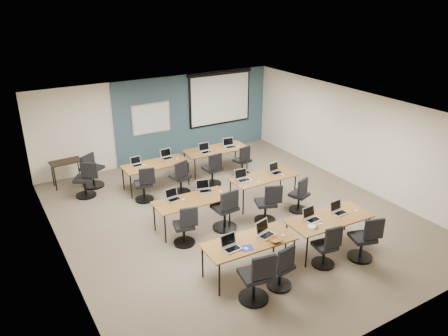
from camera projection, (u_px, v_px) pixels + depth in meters
floor at (233, 216)px, 10.88m from camera, size 8.00×9.00×0.02m
ceiling at (234, 111)px, 9.83m from camera, size 8.00×9.00×0.02m
wall_back at (159, 120)px, 13.92m from camera, size 8.00×0.04×2.70m
wall_front at (386, 261)px, 6.79m from camera, size 8.00×0.04×2.70m
wall_left at (59, 206)px, 8.47m from camera, size 0.04×9.00×2.70m
wall_right at (355, 138)px, 12.24m from camera, size 0.04×9.00×2.70m
blue_accent_panel at (195, 114)px, 14.49m from camera, size 5.50×0.04×2.70m
whiteboard at (151, 119)px, 13.68m from camera, size 1.28×0.03×0.98m
projector_screen at (220, 95)px, 14.67m from camera, size 2.40×0.10×1.82m
training_table_front_left at (249, 243)px, 8.49m from camera, size 1.85×0.77×0.73m
training_table_front_right at (329, 220)px, 9.32m from camera, size 1.87×0.78×0.73m
training_table_mid_left at (192, 201)px, 10.13m from camera, size 1.79×0.75×0.73m
training_table_mid_right at (263, 178)px, 11.34m from camera, size 1.76×0.73×0.73m
training_table_back_left at (156, 165)px, 12.16m from camera, size 1.83×0.76×0.73m
training_table_back_right at (216, 150)px, 13.24m from camera, size 1.93×0.81×0.73m
laptop_0 at (231, 245)px, 8.22m from camera, size 0.34×0.29×0.26m
mouse_0 at (246, 249)px, 8.21m from camera, size 0.08×0.11×0.03m
task_chair_0 at (256, 281)px, 7.80m from camera, size 0.56×0.56×1.03m
laptop_1 at (265, 232)px, 8.67m from camera, size 0.35×0.30×0.27m
mouse_1 at (284, 235)px, 8.64m from camera, size 0.08×0.10×0.03m
task_chair_1 at (281, 271)px, 8.15m from camera, size 0.48×0.48×0.97m
laptop_2 at (311, 217)px, 9.23m from camera, size 0.33×0.28×0.25m
mouse_2 at (321, 223)px, 9.07m from camera, size 0.07×0.09×0.03m
task_chair_2 at (326, 249)px, 8.80m from camera, size 0.47×0.47×0.96m
laptop_3 at (338, 210)px, 9.51m from camera, size 0.33×0.28×0.25m
mouse_3 at (357, 210)px, 9.60m from camera, size 0.07×0.10×0.03m
task_chair_3 at (364, 242)px, 9.02m from camera, size 0.53×0.52×1.00m
laptop_4 at (173, 197)px, 10.10m from camera, size 0.31×0.27×0.24m
mouse_4 at (183, 200)px, 10.08m from camera, size 0.08×0.11×0.03m
task_chair_4 at (185, 229)px, 9.54m from camera, size 0.48×0.48×0.96m
laptop_5 at (204, 188)px, 10.52m from camera, size 0.33×0.28×0.25m
mouse_5 at (221, 191)px, 10.49m from camera, size 0.08×0.10×0.03m
task_chair_5 at (226, 213)px, 10.13m from camera, size 0.58×0.58×1.05m
laptop_6 at (243, 178)px, 11.10m from camera, size 0.36×0.30×0.27m
mouse_6 at (259, 182)px, 10.99m from camera, size 0.06×0.10×0.03m
task_chair_6 at (267, 207)px, 10.46m from camera, size 0.55×0.52×1.00m
laptop_7 at (276, 170)px, 11.53m from camera, size 0.34×0.29×0.26m
mouse_7 at (283, 175)px, 11.40m from camera, size 0.08×0.11×0.03m
task_chair_7 at (300, 198)px, 10.95m from camera, size 0.48×0.47×0.95m
laptop_8 at (137, 163)px, 12.01m from camera, size 0.30×0.26×0.23m
mouse_8 at (144, 165)px, 12.02m from camera, size 0.09×0.11×0.04m
task_chair_8 at (145, 187)px, 11.50m from camera, size 0.50×0.50×0.98m
laptop_9 at (167, 156)px, 12.51m from camera, size 0.34×0.29×0.26m
mouse_9 at (177, 159)px, 12.45m from camera, size 0.07×0.10×0.03m
task_chair_9 at (181, 180)px, 11.88m from camera, size 0.54×0.53×1.01m
laptop_10 at (205, 150)px, 12.96m from camera, size 0.35×0.30×0.26m
mouse_10 at (208, 152)px, 12.95m from camera, size 0.06×0.09×0.03m
task_chair_10 at (213, 172)px, 12.40m from camera, size 0.52×0.52×1.00m
laptop_11 at (230, 145)px, 13.37m from camera, size 0.35×0.30×0.27m
mouse_11 at (238, 147)px, 13.39m from camera, size 0.08×0.11×0.03m
task_chair_11 at (243, 163)px, 13.06m from camera, size 0.48×0.48×0.96m
blue_mousepad at (247, 248)px, 8.24m from camera, size 0.29×0.27×0.01m
snack_bowl at (275, 240)px, 8.45m from camera, size 0.30×0.30×0.07m
snack_plate at (312, 226)px, 8.97m from camera, size 0.21×0.21×0.01m
coffee_cup at (317, 226)px, 8.91m from camera, size 0.08×0.08×0.07m
utility_table at (66, 165)px, 12.29m from camera, size 0.85×0.47×0.75m
spare_chair_a at (92, 173)px, 12.28m from camera, size 0.65×0.58×1.05m
spare_chair_b at (86, 182)px, 11.73m from camera, size 0.60×0.54×1.02m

